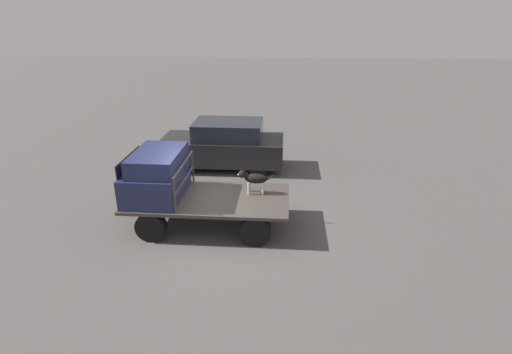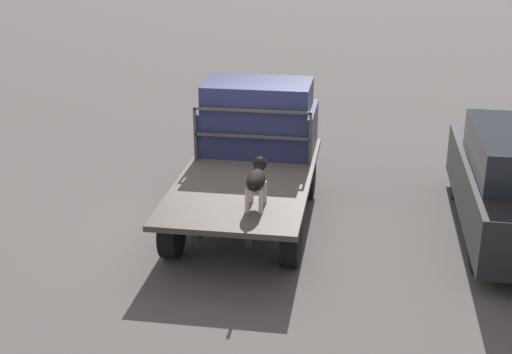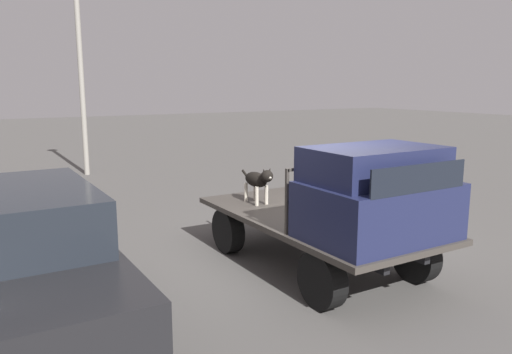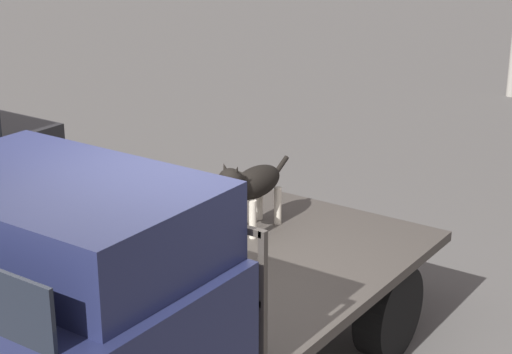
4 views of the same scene
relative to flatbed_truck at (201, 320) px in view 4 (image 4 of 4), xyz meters
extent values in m
cylinder|color=black|center=(-1.24, 0.84, -0.22)|extent=(0.73, 0.24, 0.73)
cylinder|color=black|center=(-1.24, -0.84, -0.22)|extent=(0.73, 0.24, 0.73)
cube|color=black|center=(0.00, 0.35, 0.04)|extent=(3.69, 0.10, 0.18)
cube|color=black|center=(0.00, -0.35, 0.04)|extent=(3.69, 0.10, 0.18)
cube|color=#3D3833|center=(0.00, 0.00, 0.17)|extent=(4.02, 2.00, 0.08)
cube|color=#1E2347|center=(1.30, 0.00, 0.57)|extent=(1.31, 1.88, 0.73)
cube|color=#1E2347|center=(1.21, 0.00, 1.16)|extent=(1.11, 1.73, 0.45)
cube|color=#3D3833|center=(0.58, 0.92, 0.65)|extent=(0.04, 0.04, 0.88)
cube|color=#3D3833|center=(0.58, -0.92, 0.65)|extent=(0.04, 0.04, 0.88)
cube|color=#3D3833|center=(0.58, 0.00, 1.07)|extent=(0.04, 1.84, 0.04)
cube|color=#3D3833|center=(0.58, 0.00, 0.65)|extent=(0.04, 1.84, 0.04)
cylinder|color=beige|center=(-0.99, -0.25, 0.37)|extent=(0.06, 0.06, 0.32)
cylinder|color=beige|center=(-0.99, -0.43, 0.37)|extent=(0.06, 0.06, 0.32)
cylinder|color=beige|center=(-1.35, -0.25, 0.37)|extent=(0.06, 0.06, 0.32)
cylinder|color=beige|center=(-1.35, -0.43, 0.37)|extent=(0.06, 0.06, 0.32)
ellipsoid|color=black|center=(-1.17, -0.34, 0.60)|extent=(0.58, 0.25, 0.25)
sphere|color=beige|center=(-1.01, -0.34, 0.56)|extent=(0.11, 0.11, 0.11)
cylinder|color=black|center=(-0.92, -0.34, 0.67)|extent=(0.18, 0.14, 0.17)
sphere|color=black|center=(-0.82, -0.34, 0.72)|extent=(0.20, 0.20, 0.20)
cone|color=beige|center=(-0.74, -0.34, 0.70)|extent=(0.11, 0.11, 0.11)
cone|color=black|center=(-0.83, -0.29, 0.80)|extent=(0.06, 0.08, 0.10)
cone|color=black|center=(-0.83, -0.40, 0.80)|extent=(0.06, 0.08, 0.10)
cylinder|color=black|center=(-1.51, -0.34, 0.63)|extent=(0.25, 0.04, 0.17)
cylinder|color=black|center=(-1.01, -3.36, -0.29)|extent=(0.60, 0.20, 0.60)
camera|label=1|loc=(-1.88, 8.90, 4.52)|focal=28.00mm
camera|label=2|loc=(-9.97, -1.74, 4.06)|focal=50.00mm
camera|label=3|loc=(5.83, -4.53, 2.15)|focal=35.00mm
camera|label=4|loc=(4.11, 3.32, 2.89)|focal=60.00mm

